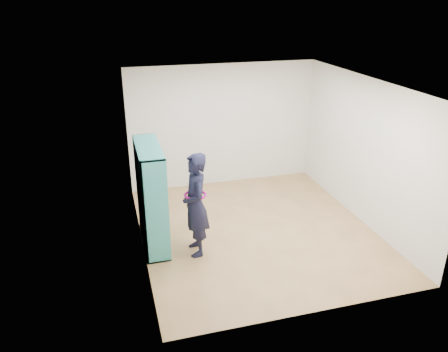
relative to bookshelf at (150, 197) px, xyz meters
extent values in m
plane|color=olive|center=(1.83, -0.09, -0.85)|extent=(4.50, 4.50, 0.00)
plane|color=white|center=(1.83, -0.09, 1.75)|extent=(4.50, 4.50, 0.00)
cube|color=silver|center=(-0.17, -0.09, 0.45)|extent=(0.02, 4.50, 2.60)
cube|color=silver|center=(3.83, -0.09, 0.45)|extent=(0.02, 4.50, 2.60)
cube|color=silver|center=(1.83, 2.16, 0.45)|extent=(4.00, 0.02, 2.60)
cube|color=silver|center=(1.83, -2.34, 0.45)|extent=(4.00, 0.02, 2.60)
cube|color=teal|center=(0.03, -0.63, 0.01)|extent=(0.38, 0.03, 1.73)
cube|color=teal|center=(0.03, 0.64, 0.01)|extent=(0.38, 0.03, 1.73)
cube|color=teal|center=(0.03, 0.00, -0.84)|extent=(0.38, 1.29, 0.03)
cube|color=teal|center=(0.03, 0.00, 0.86)|extent=(0.38, 1.29, 0.03)
cube|color=teal|center=(-0.15, 0.00, 0.01)|extent=(0.03, 1.29, 1.73)
cube|color=teal|center=(0.03, -0.21, 0.01)|extent=(0.35, 0.03, 1.67)
cube|color=teal|center=(0.03, 0.21, 0.01)|extent=(0.35, 0.03, 1.67)
cube|color=teal|center=(0.03, 0.00, -0.41)|extent=(0.35, 1.24, 0.03)
cube|color=teal|center=(0.03, 0.00, 0.01)|extent=(0.35, 1.24, 0.03)
cube|color=teal|center=(0.03, 0.00, 0.43)|extent=(0.35, 1.24, 0.03)
cube|color=beige|center=(0.05, -0.42, -0.78)|extent=(0.24, 0.15, 0.06)
cube|color=black|center=(0.06, -0.48, -0.26)|extent=(0.19, 0.17, 0.26)
cube|color=maroon|center=(0.06, -0.48, 0.17)|extent=(0.19, 0.17, 0.29)
cube|color=silver|center=(0.05, -0.42, 0.49)|extent=(0.24, 0.15, 0.09)
cube|color=navy|center=(0.06, -0.06, -0.70)|extent=(0.19, 0.17, 0.22)
cube|color=brown|center=(0.06, -0.06, -0.28)|extent=(0.19, 0.17, 0.23)
cube|color=#BFB28C|center=(0.05, -0.01, 0.07)|extent=(0.24, 0.15, 0.09)
cube|color=#26594C|center=(0.06, -0.06, 0.59)|extent=(0.19, 0.17, 0.29)
cube|color=beige|center=(0.06, 0.35, -0.65)|extent=(0.19, 0.17, 0.31)
cube|color=black|center=(0.05, 0.41, -0.35)|extent=(0.24, 0.15, 0.09)
cube|color=maroon|center=(0.06, 0.35, 0.18)|extent=(0.19, 0.17, 0.31)
cube|color=silver|center=(0.06, 0.35, 0.60)|extent=(0.19, 0.17, 0.31)
imported|color=black|center=(0.66, -0.48, 0.00)|extent=(0.41, 0.62, 1.70)
torus|color=#950B6D|center=(0.66, -0.48, 0.17)|extent=(0.35, 0.35, 0.04)
cube|color=silver|center=(0.52, -0.38, 0.11)|extent=(0.01, 0.10, 0.13)
cube|color=black|center=(0.52, -0.38, 0.11)|extent=(0.01, 0.10, 0.13)
camera|label=1|loc=(-0.55, -6.48, 3.08)|focal=35.00mm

